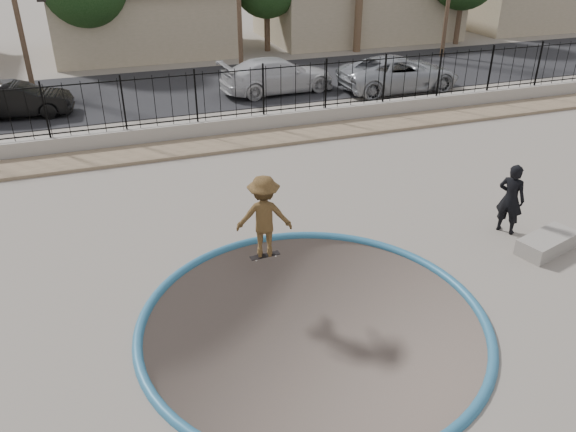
% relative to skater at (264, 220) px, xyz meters
% --- Properties ---
extents(ground, '(120.00, 120.00, 2.20)m').
position_rel_skater_xyz_m(ground, '(0.19, 10.40, -2.10)').
color(ground, gray).
rests_on(ground, ground).
extents(bowl_pit, '(6.84, 6.84, 1.80)m').
position_rel_skater_xyz_m(bowl_pit, '(0.19, -2.60, -1.00)').
color(bowl_pit, '#50463D').
rests_on(bowl_pit, ground).
extents(coping_ring, '(7.04, 7.04, 0.20)m').
position_rel_skater_xyz_m(coping_ring, '(0.19, -2.60, -1.00)').
color(coping_ring, '#2B678C').
rests_on(coping_ring, ground).
extents(rock_strip, '(42.00, 1.60, 0.11)m').
position_rel_skater_xyz_m(rock_strip, '(0.19, 7.60, -0.94)').
color(rock_strip, '#91785F').
rests_on(rock_strip, ground).
extents(retaining_wall, '(42.00, 0.45, 0.60)m').
position_rel_skater_xyz_m(retaining_wall, '(0.19, 8.70, -0.70)').
color(retaining_wall, '#A19A8D').
rests_on(retaining_wall, ground).
extents(fence, '(40.00, 0.04, 1.80)m').
position_rel_skater_xyz_m(fence, '(0.19, 8.70, 0.50)').
color(fence, black).
rests_on(fence, retaining_wall).
extents(street, '(90.00, 8.00, 0.04)m').
position_rel_skater_xyz_m(street, '(0.19, 15.40, -0.98)').
color(street, black).
rests_on(street, ground).
extents(house_center, '(10.60, 8.60, 3.90)m').
position_rel_skater_xyz_m(house_center, '(0.19, 24.90, 0.98)').
color(house_center, tan).
rests_on(house_center, ground).
extents(house_east, '(12.60, 8.60, 3.90)m').
position_rel_skater_xyz_m(house_east, '(14.19, 24.90, 0.98)').
color(house_east, tan).
rests_on(house_east, ground).
extents(skater, '(1.44, 1.05, 1.99)m').
position_rel_skater_xyz_m(skater, '(0.00, 0.00, 0.00)').
color(skater, brown).
rests_on(skater, ground).
extents(skateboard, '(0.73, 0.23, 0.06)m').
position_rel_skater_xyz_m(skateboard, '(-0.00, 0.00, -0.94)').
color(skateboard, black).
rests_on(skateboard, ground).
extents(videographer, '(0.72, 0.80, 1.84)m').
position_rel_skater_xyz_m(videographer, '(6.18, -0.84, -0.08)').
color(videographer, black).
rests_on(videographer, ground).
extents(concrete_ledge, '(1.73, 1.11, 0.40)m').
position_rel_skater_xyz_m(concrete_ledge, '(6.50, -1.96, -0.80)').
color(concrete_ledge, gray).
rests_on(concrete_ledge, ground).
extents(car_b, '(4.25, 1.81, 1.36)m').
position_rel_skater_xyz_m(car_b, '(-6.11, 13.40, -0.28)').
color(car_b, black).
rests_on(car_b, street).
extents(car_c, '(5.41, 2.56, 1.52)m').
position_rel_skater_xyz_m(car_c, '(4.82, 13.40, -0.20)').
color(car_c, silver).
rests_on(car_c, street).
extents(car_d, '(5.64, 2.64, 1.56)m').
position_rel_skater_xyz_m(car_d, '(10.18, 11.80, -0.18)').
color(car_d, '#A0A4A9').
rests_on(car_d, street).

